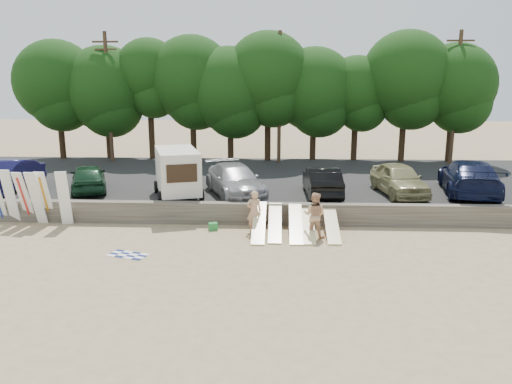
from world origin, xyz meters
TOP-DOWN VIEW (x-y plane):
  - ground at (0.00, 0.00)m, footprint 120.00×120.00m
  - seawall at (0.00, 3.00)m, footprint 44.00×0.50m
  - parking_lot at (0.00, 10.50)m, footprint 44.00×14.50m
  - treeline at (-0.30, 17.35)m, footprint 34.26×6.69m
  - utility_poles at (2.00, 16.00)m, footprint 25.80×0.26m
  - box_trailer at (-3.06, 5.25)m, footprint 3.02×4.19m
  - car_0 at (-12.37, 6.10)m, footprint 2.09×5.01m
  - car_1 at (-8.04, 6.29)m, footprint 3.16×4.65m
  - car_2 at (-0.21, 5.70)m, footprint 3.97×5.80m
  - car_3 at (4.22, 5.78)m, footprint 1.81×4.64m
  - car_4 at (8.20, 6.33)m, footprint 2.52×4.94m
  - car_5 at (11.83, 6.58)m, footprint 3.63×6.58m
  - surfboard_upright_1 at (-10.29, 2.57)m, footprint 0.55×0.60m
  - surfboard_upright_2 at (-9.62, 2.55)m, footprint 0.61×0.91m
  - surfboard_upright_3 at (-8.98, 2.37)m, footprint 0.62×0.83m
  - surfboard_upright_4 at (-8.67, 2.61)m, footprint 0.53×0.83m
  - surfboard_upright_5 at (-7.67, 2.36)m, footprint 0.59×0.67m
  - surfboard_low_0 at (1.20, 1.33)m, footprint 0.56×2.83m
  - surfboard_low_1 at (1.89, 1.54)m, footprint 0.56×2.87m
  - surfboard_low_2 at (2.77, 1.41)m, footprint 0.56×2.87m
  - surfboard_low_3 at (3.28, 1.48)m, footprint 0.56×2.90m
  - surfboard_low_4 at (4.32, 1.53)m, footprint 0.56×2.90m
  - beachgoer_a at (0.97, 1.80)m, footprint 0.77×0.61m
  - beachgoer_b at (3.54, 1.19)m, footprint 1.12×0.99m
  - cooler at (-0.87, 1.99)m, footprint 0.46×0.42m
  - gear_bag at (1.28, 2.40)m, footprint 0.33×0.29m
  - beach_towel at (-3.69, -1.37)m, footprint 1.90×1.90m

SIDE VIEW (x-z plane):
  - ground at x=0.00m, z-range 0.00..0.00m
  - beach_towel at x=-3.69m, z-range 0.01..0.01m
  - gear_bag at x=1.28m, z-range 0.00..0.22m
  - cooler at x=-0.87m, z-range 0.00..0.32m
  - parking_lot at x=0.00m, z-range 0.00..0.70m
  - surfboard_low_4 at x=4.32m, z-range 0.00..0.91m
  - surfboard_low_3 at x=3.28m, z-range 0.00..0.92m
  - seawall at x=0.00m, z-range 0.00..1.00m
  - surfboard_low_2 at x=2.77m, z-range 0.00..1.02m
  - surfboard_low_1 at x=1.89m, z-range 0.00..1.02m
  - surfboard_low_0 at x=1.20m, z-range 0.00..1.13m
  - beachgoer_a at x=0.97m, z-range 0.00..1.84m
  - beachgoer_b at x=3.54m, z-range 0.00..1.93m
  - surfboard_upright_2 at x=-9.62m, z-range 0.00..2.49m
  - surfboard_upright_4 at x=-8.67m, z-range 0.00..2.51m
  - surfboard_upright_3 at x=-8.98m, z-range 0.00..2.52m
  - surfboard_upright_5 at x=-7.67m, z-range 0.00..2.55m
  - surfboard_upright_1 at x=-10.29m, z-range 0.00..2.57m
  - car_1 at x=-8.04m, z-range 0.70..2.17m
  - car_3 at x=4.22m, z-range 0.70..2.20m
  - car_2 at x=-0.21m, z-range 0.70..2.26m
  - car_0 at x=-12.37m, z-range 0.70..2.31m
  - car_4 at x=8.20m, z-range 0.70..2.31m
  - car_5 at x=11.83m, z-range 0.70..2.51m
  - box_trailer at x=-3.06m, z-range 0.85..3.26m
  - utility_poles at x=2.00m, z-range 0.93..9.93m
  - treeline at x=-0.30m, z-range 1.65..10.82m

